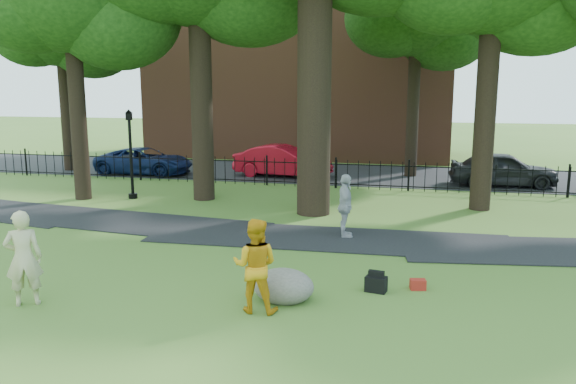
% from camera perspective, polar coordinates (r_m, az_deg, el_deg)
% --- Properties ---
extents(ground, '(120.00, 120.00, 0.00)m').
position_cam_1_polar(ground, '(12.34, -3.59, -9.20)').
color(ground, '#426824').
rests_on(ground, ground).
extents(footpath, '(36.07, 3.85, 0.03)m').
position_cam_1_polar(footpath, '(15.76, 4.05, -4.80)').
color(footpath, black).
rests_on(footpath, ground).
extents(street, '(80.00, 7.00, 0.02)m').
position_cam_1_polar(street, '(27.63, 6.08, 1.83)').
color(street, black).
rests_on(street, ground).
extents(iron_fence, '(44.00, 0.04, 1.20)m').
position_cam_1_polar(iron_fence, '(23.62, 4.86, 1.84)').
color(iron_fence, black).
rests_on(iron_fence, ground).
extents(brick_building, '(18.00, 8.00, 12.00)m').
position_cam_1_polar(brick_building, '(35.92, 1.43, 13.49)').
color(brick_building, brown).
rests_on(brick_building, ground).
extents(woman, '(0.82, 0.74, 1.88)m').
position_cam_1_polar(woman, '(11.99, -25.29, -6.09)').
color(woman, '#C3B886').
rests_on(woman, ground).
extents(man, '(0.91, 0.72, 1.79)m').
position_cam_1_polar(man, '(10.59, -3.35, -7.46)').
color(man, orange).
rests_on(man, ground).
extents(pedestrian, '(0.62, 1.12, 1.81)m').
position_cam_1_polar(pedestrian, '(15.76, 5.84, -1.44)').
color(pedestrian, '#A7A7AC').
rests_on(pedestrian, ground).
extents(boulder, '(1.40, 1.18, 0.71)m').
position_cam_1_polar(boulder, '(11.23, -0.47, -9.28)').
color(boulder, slate).
rests_on(boulder, ground).
extents(lamppost, '(0.33, 0.33, 3.38)m').
position_cam_1_polar(lamppost, '(21.99, -15.67, 3.61)').
color(lamppost, black).
rests_on(lamppost, ground).
extents(backpack, '(0.47, 0.35, 0.32)m').
position_cam_1_polar(backpack, '(11.91, 8.93, -9.23)').
color(backpack, black).
rests_on(backpack, ground).
extents(red_bag, '(0.35, 0.26, 0.22)m').
position_cam_1_polar(red_bag, '(12.21, 13.06, -9.14)').
color(red_bag, maroon).
rests_on(red_bag, ground).
extents(red_sedan, '(4.72, 2.14, 1.50)m').
position_cam_1_polar(red_sedan, '(26.52, -0.54, 3.16)').
color(red_sedan, '#AC0D1E').
rests_on(red_sedan, ground).
extents(navy_van, '(4.69, 2.20, 1.30)m').
position_cam_1_polar(navy_van, '(28.14, -14.38, 3.05)').
color(navy_van, '#0E1C48').
rests_on(navy_van, ground).
extents(grey_car, '(4.45, 1.96, 1.49)m').
position_cam_1_polar(grey_car, '(25.65, 20.99, 2.20)').
color(grey_car, black).
rests_on(grey_car, ground).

